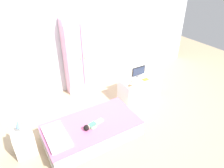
{
  "coord_description": "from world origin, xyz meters",
  "views": [
    {
      "loc": [
        -1.64,
        -2.5,
        2.61
      ],
      "look_at": [
        0.1,
        0.4,
        0.58
      ],
      "focal_mm": 32.8,
      "sensor_mm": 36.0,
      "label": 1
    }
  ],
  "objects_px": {
    "table_lamp": "(18,124)",
    "tv_stand": "(139,88)",
    "doll": "(90,126)",
    "book_orange": "(146,80)",
    "rocking_horse_toy": "(131,84)",
    "bed": "(92,130)",
    "wardrobe": "(80,56)",
    "nightstand": "(24,143)",
    "tv_monitor": "(139,71)"
  },
  "relations": [
    {
      "from": "tv_monitor",
      "to": "rocking_horse_toy",
      "type": "relative_size",
      "value": 2.69
    },
    {
      "from": "nightstand",
      "to": "book_orange",
      "type": "xyz_separation_m",
      "value": [
        2.53,
        0.2,
        0.28
      ]
    },
    {
      "from": "tv_monitor",
      "to": "tv_stand",
      "type": "bearing_deg",
      "value": -91.38
    },
    {
      "from": "doll",
      "to": "tv_monitor",
      "type": "height_order",
      "value": "tv_monitor"
    },
    {
      "from": "wardrobe",
      "to": "rocking_horse_toy",
      "type": "height_order",
      "value": "wardrobe"
    },
    {
      "from": "nightstand",
      "to": "book_orange",
      "type": "height_order",
      "value": "book_orange"
    },
    {
      "from": "bed",
      "to": "tv_stand",
      "type": "xyz_separation_m",
      "value": [
        1.41,
        0.52,
        0.1
      ]
    },
    {
      "from": "wardrobe",
      "to": "bed",
      "type": "bearing_deg",
      "value": -108.08
    },
    {
      "from": "table_lamp",
      "to": "rocking_horse_toy",
      "type": "distance_m",
      "value": 2.12
    },
    {
      "from": "table_lamp",
      "to": "tv_stand",
      "type": "relative_size",
      "value": 0.28
    },
    {
      "from": "doll",
      "to": "wardrobe",
      "type": "xyz_separation_m",
      "value": [
        0.55,
        1.58,
        0.53
      ]
    },
    {
      "from": "table_lamp",
      "to": "tv_stand",
      "type": "bearing_deg",
      "value": 6.86
    },
    {
      "from": "wardrobe",
      "to": "tv_stand",
      "type": "height_order",
      "value": "wardrobe"
    },
    {
      "from": "doll",
      "to": "rocking_horse_toy",
      "type": "relative_size",
      "value": 3.31
    },
    {
      "from": "table_lamp",
      "to": "rocking_horse_toy",
      "type": "xyz_separation_m",
      "value": [
        2.11,
        0.16,
        -0.05
      ]
    },
    {
      "from": "bed",
      "to": "wardrobe",
      "type": "distance_m",
      "value": 1.73
    },
    {
      "from": "nightstand",
      "to": "doll",
      "type": "bearing_deg",
      "value": -16.79
    },
    {
      "from": "table_lamp",
      "to": "book_orange",
      "type": "bearing_deg",
      "value": 4.5
    },
    {
      "from": "doll",
      "to": "tv_stand",
      "type": "relative_size",
      "value": 0.45
    },
    {
      "from": "nightstand",
      "to": "book_orange",
      "type": "relative_size",
      "value": 3.32
    },
    {
      "from": "bed",
      "to": "book_orange",
      "type": "bearing_deg",
      "value": 15.98
    },
    {
      "from": "doll",
      "to": "table_lamp",
      "type": "xyz_separation_m",
      "value": [
        -0.99,
        0.3,
        0.27
      ]
    },
    {
      "from": "doll",
      "to": "wardrobe",
      "type": "bearing_deg",
      "value": 70.78
    },
    {
      "from": "nightstand",
      "to": "tv_stand",
      "type": "xyz_separation_m",
      "value": [
        2.46,
        0.3,
        0.03
      ]
    },
    {
      "from": "table_lamp",
      "to": "tv_monitor",
      "type": "bearing_deg",
      "value": 8.53
    },
    {
      "from": "tv_stand",
      "to": "tv_monitor",
      "type": "xyz_separation_m",
      "value": [
        0.0,
        0.07,
        0.38
      ]
    },
    {
      "from": "bed",
      "to": "table_lamp",
      "type": "distance_m",
      "value": 1.16
    },
    {
      "from": "nightstand",
      "to": "table_lamp",
      "type": "relative_size",
      "value": 1.73
    },
    {
      "from": "bed",
      "to": "tv_stand",
      "type": "distance_m",
      "value": 1.51
    },
    {
      "from": "wardrobe",
      "to": "tv_monitor",
      "type": "height_order",
      "value": "wardrobe"
    },
    {
      "from": "table_lamp",
      "to": "tv_monitor",
      "type": "xyz_separation_m",
      "value": [
        2.46,
        0.37,
        0.04
      ]
    },
    {
      "from": "tv_monitor",
      "to": "wardrobe",
      "type": "bearing_deg",
      "value": 135.47
    },
    {
      "from": "book_orange",
      "to": "doll",
      "type": "bearing_deg",
      "value": -162.04
    },
    {
      "from": "table_lamp",
      "to": "tv_stand",
      "type": "height_order",
      "value": "table_lamp"
    },
    {
      "from": "doll",
      "to": "tv_monitor",
      "type": "relative_size",
      "value": 1.23
    },
    {
      "from": "doll",
      "to": "tv_stand",
      "type": "xyz_separation_m",
      "value": [
        1.47,
        0.59,
        -0.07
      ]
    },
    {
      "from": "doll",
      "to": "tv_stand",
      "type": "bearing_deg",
      "value": 22.02
    },
    {
      "from": "bed",
      "to": "doll",
      "type": "height_order",
      "value": "doll"
    },
    {
      "from": "bed",
      "to": "tv_monitor",
      "type": "height_order",
      "value": "tv_monitor"
    },
    {
      "from": "bed",
      "to": "wardrobe",
      "type": "xyz_separation_m",
      "value": [
        0.49,
        1.5,
        0.71
      ]
    },
    {
      "from": "tv_stand",
      "to": "rocking_horse_toy",
      "type": "xyz_separation_m",
      "value": [
        -0.35,
        -0.14,
        0.3
      ]
    },
    {
      "from": "bed",
      "to": "rocking_horse_toy",
      "type": "distance_m",
      "value": 1.2
    },
    {
      "from": "wardrobe",
      "to": "tv_stand",
      "type": "relative_size",
      "value": 1.94
    },
    {
      "from": "tv_stand",
      "to": "rocking_horse_toy",
      "type": "distance_m",
      "value": 0.48
    },
    {
      "from": "doll",
      "to": "book_orange",
      "type": "relative_size",
      "value": 3.11
    },
    {
      "from": "tv_stand",
      "to": "book_orange",
      "type": "xyz_separation_m",
      "value": [
        0.06,
        -0.1,
        0.25
      ]
    },
    {
      "from": "wardrobe",
      "to": "book_orange",
      "type": "xyz_separation_m",
      "value": [
        0.99,
        -1.08,
        -0.35
      ]
    },
    {
      "from": "wardrobe",
      "to": "tv_monitor",
      "type": "relative_size",
      "value": 5.32
    },
    {
      "from": "rocking_horse_toy",
      "to": "book_orange",
      "type": "xyz_separation_m",
      "value": [
        0.41,
        0.04,
        -0.05
      ]
    },
    {
      "from": "rocking_horse_toy",
      "to": "wardrobe",
      "type": "bearing_deg",
      "value": 117.21
    }
  ]
}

